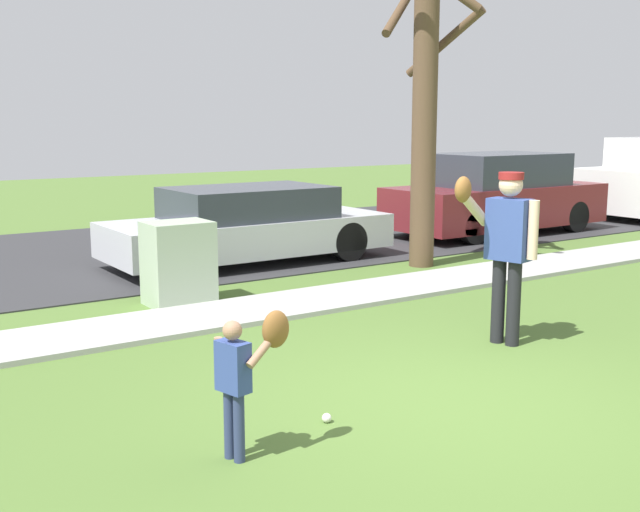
% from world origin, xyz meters
% --- Properties ---
extents(ground_plane, '(48.00, 48.00, 0.00)m').
position_xyz_m(ground_plane, '(0.00, 3.50, 0.00)').
color(ground_plane, '#4C6B2D').
extents(sidewalk_strip, '(36.00, 1.20, 0.06)m').
position_xyz_m(sidewalk_strip, '(0.00, 3.60, 0.03)').
color(sidewalk_strip, '#A3A39E').
rests_on(sidewalk_strip, ground).
extents(road_surface, '(36.00, 6.80, 0.02)m').
position_xyz_m(road_surface, '(0.00, 8.60, 0.01)').
color(road_surface, '#2D2D30').
rests_on(road_surface, ground).
extents(person_adult, '(0.82, 0.62, 1.78)m').
position_xyz_m(person_adult, '(1.67, 0.96, 1.11)').
color(person_adult, black).
rests_on(person_adult, ground).
extents(person_child, '(0.51, 0.34, 1.03)m').
position_xyz_m(person_child, '(-1.85, 0.01, 0.67)').
color(person_child, navy).
rests_on(person_child, ground).
extents(baseball, '(0.07, 0.07, 0.07)m').
position_xyz_m(baseball, '(-1.04, 0.22, 0.04)').
color(baseball, white).
rests_on(baseball, ground).
extents(utility_cabinet, '(0.80, 0.62, 1.05)m').
position_xyz_m(utility_cabinet, '(-0.38, 4.49, 0.53)').
color(utility_cabinet, '#9EB293').
rests_on(utility_cabinet, ground).
extents(street_tree_near, '(1.85, 1.88, 5.41)m').
position_xyz_m(street_tree_near, '(3.92, 4.77, 2.87)').
color(street_tree_near, brown).
rests_on(street_tree_near, ground).
extents(parked_sedan_silver, '(4.60, 1.80, 1.23)m').
position_xyz_m(parked_sedan_silver, '(1.74, 6.52, 0.62)').
color(parked_sedan_silver, silver).
rests_on(parked_sedan_silver, road_surface).
extents(parked_suv_maroon, '(4.70, 1.90, 1.63)m').
position_xyz_m(parked_suv_maroon, '(7.56, 6.64, 0.79)').
color(parked_suv_maroon, maroon).
rests_on(parked_suv_maroon, road_surface).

